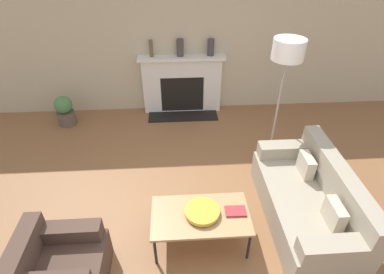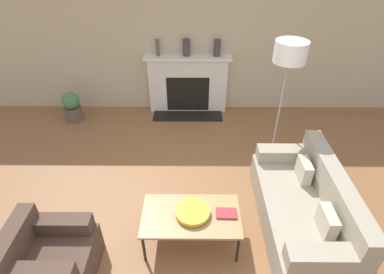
% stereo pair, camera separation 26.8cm
% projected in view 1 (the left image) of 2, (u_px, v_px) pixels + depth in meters
% --- Properties ---
extents(ground_plane, '(18.00, 18.00, 0.00)m').
position_uv_depth(ground_plane, '(204.00, 226.00, 3.82)').
color(ground_plane, brown).
extents(wall_back, '(18.00, 0.06, 2.90)m').
position_uv_depth(wall_back, '(190.00, 37.00, 5.52)').
color(wall_back, '#BCAD8E').
rests_on(wall_back, ground_plane).
extents(fireplace, '(1.64, 0.59, 1.15)m').
position_uv_depth(fireplace, '(182.00, 85.00, 5.91)').
color(fireplace, silver).
rests_on(fireplace, ground_plane).
extents(couch, '(0.87, 1.83, 0.85)m').
position_uv_depth(couch, '(309.00, 202.00, 3.74)').
color(couch, '#9E937F').
rests_on(couch, ground_plane).
extents(armchair_near, '(0.81, 0.76, 0.73)m').
position_uv_depth(armchair_near, '(60.00, 269.00, 3.04)').
color(armchair_near, '#4C382D').
rests_on(armchair_near, ground_plane).
extents(coffee_table, '(1.12, 0.63, 0.46)m').
position_uv_depth(coffee_table, '(201.00, 216.00, 3.41)').
color(coffee_table, tan).
rests_on(coffee_table, ground_plane).
extents(bowl, '(0.40, 0.40, 0.06)m').
position_uv_depth(bowl, '(202.00, 211.00, 3.38)').
color(bowl, gold).
rests_on(bowl, coffee_table).
extents(book, '(0.24, 0.16, 0.02)m').
position_uv_depth(book, '(236.00, 211.00, 3.42)').
color(book, '#9E2D33').
rests_on(book, coffee_table).
extents(floor_lamp, '(0.43, 0.43, 1.95)m').
position_uv_depth(floor_lamp, '(286.00, 62.00, 4.03)').
color(floor_lamp, gray).
rests_on(floor_lamp, ground_plane).
extents(mantel_vase_left, '(0.07, 0.07, 0.31)m').
position_uv_depth(mantel_vase_left, '(151.00, 48.00, 5.46)').
color(mantel_vase_left, brown).
rests_on(mantel_vase_left, fireplace).
extents(mantel_vase_center_left, '(0.13, 0.13, 0.31)m').
position_uv_depth(mantel_vase_center_left, '(180.00, 48.00, 5.49)').
color(mantel_vase_center_left, '#3D383D').
rests_on(mantel_vase_center_left, fireplace).
extents(mantel_vase_center_right, '(0.12, 0.12, 0.31)m').
position_uv_depth(mantel_vase_center_right, '(211.00, 47.00, 5.52)').
color(mantel_vase_center_right, '#3D383D').
rests_on(mantel_vase_center_right, fireplace).
extents(potted_plant, '(0.33, 0.33, 0.58)m').
position_uv_depth(potted_plant, '(65.00, 111.00, 5.63)').
color(potted_plant, brown).
rests_on(potted_plant, ground_plane).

